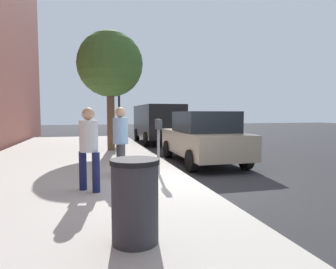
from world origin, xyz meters
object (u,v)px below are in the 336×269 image
object	(u,v)px
pedestrian_bystander	(89,143)
trash_bin	(135,201)
parked_sedan_near	(203,137)
pedestrian_at_meter	(121,136)
street_tree	(110,65)
traffic_signal	(121,97)
parked_van_far	(157,121)
parking_meter	(158,134)

from	to	relation	value
pedestrian_bystander	trash_bin	bearing A→B (deg)	-122.72
trash_bin	parked_sedan_near	bearing A→B (deg)	-28.56
pedestrian_at_meter	trash_bin	xyz separation A→B (m)	(-3.75, 0.19, -0.49)
street_tree	traffic_signal	xyz separation A→B (m)	(3.52, -0.77, -1.15)
pedestrian_at_meter	pedestrian_bystander	distance (m)	1.42
pedestrian_bystander	street_tree	xyz separation A→B (m)	(6.52, -0.85, 2.61)
traffic_signal	parked_van_far	bearing A→B (deg)	-78.30
street_tree	pedestrian_at_meter	bearing A→B (deg)	178.85
parked_sedan_near	parked_van_far	bearing A→B (deg)	-0.01
street_tree	trash_bin	distance (m)	9.57
pedestrian_at_meter	street_tree	distance (m)	5.91
traffic_signal	pedestrian_at_meter	bearing A→B (deg)	174.32
parked_sedan_near	trash_bin	bearing A→B (deg)	151.44
parking_meter	pedestrian_at_meter	xyz separation A→B (m)	(-0.06, 0.97, -0.02)
parking_meter	parked_sedan_near	world-z (taller)	parked_sedan_near
pedestrian_at_meter	parked_van_far	xyz separation A→B (m)	(9.27, -3.00, 0.11)
parking_meter	pedestrian_at_meter	world-z (taller)	pedestrian_at_meter
pedestrian_at_meter	traffic_signal	distance (m)	8.99
trash_bin	traffic_signal	bearing A→B (deg)	-4.86
pedestrian_at_meter	pedestrian_bystander	bearing A→B (deg)	-126.74
street_tree	traffic_signal	distance (m)	3.79
pedestrian_at_meter	trash_bin	size ratio (longest dim) A/B	1.69
parking_meter	traffic_signal	bearing A→B (deg)	0.58
parked_van_far	traffic_signal	bearing A→B (deg)	101.70
street_tree	trash_bin	xyz separation A→B (m)	(-9.06, 0.30, -3.07)
parked_van_far	street_tree	size ratio (longest dim) A/B	1.05
parking_meter	trash_bin	distance (m)	4.02
pedestrian_at_meter	parked_sedan_near	distance (m)	3.67
parking_meter	pedestrian_bystander	bearing A→B (deg)	126.74
traffic_signal	parked_sedan_near	bearing A→B (deg)	-162.50
parked_sedan_near	traffic_signal	world-z (taller)	traffic_signal
street_tree	parked_van_far	bearing A→B (deg)	-36.14
pedestrian_at_meter	street_tree	xyz separation A→B (m)	(5.31, -0.11, 2.59)
parked_van_far	traffic_signal	world-z (taller)	traffic_signal
street_tree	traffic_signal	bearing A→B (deg)	-12.37
parking_meter	street_tree	world-z (taller)	street_tree
parking_meter	pedestrian_bystander	world-z (taller)	pedestrian_bystander
parking_meter	trash_bin	xyz separation A→B (m)	(-3.82, 1.16, -0.51)
parking_meter	parked_sedan_near	size ratio (longest dim) A/B	0.32
parking_meter	parked_sedan_near	xyz separation A→B (m)	(2.04, -2.03, -0.27)
pedestrian_bystander	street_tree	distance (m)	7.07
parked_van_far	street_tree	world-z (taller)	street_tree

